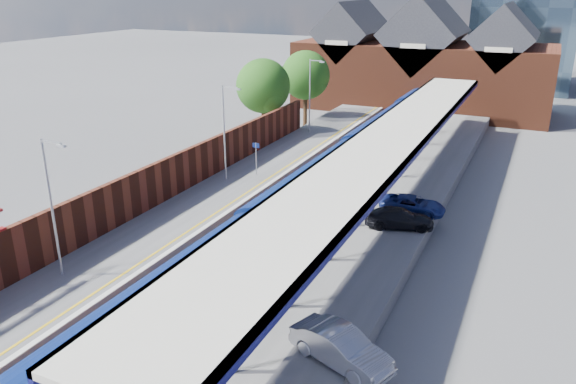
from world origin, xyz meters
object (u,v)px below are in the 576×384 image
parked_car_dark (399,218)px  parked_car_blue (412,205)px  platform_sign (256,153)px  lamp_post_c (226,127)px  lamp_post_b (53,200)px  lamp_post_d (311,91)px  train (356,156)px  parked_car_silver (341,347)px

parked_car_dark → parked_car_blue: 2.48m
platform_sign → parked_car_dark: (12.33, -5.20, -1.10)m
parked_car_dark → lamp_post_c: bearing=59.4°
lamp_post_b → lamp_post_d: (0.00, 32.00, 0.00)m
train → parked_car_silver: 23.96m
platform_sign → parked_car_silver: size_ratio=0.60×
platform_sign → parked_car_dark: 13.42m
lamp_post_d → platform_sign: size_ratio=2.80×
lamp_post_b → lamp_post_d: same height
parked_car_silver → train: bearing=37.4°
train → lamp_post_d: size_ratio=9.42×
lamp_post_c → parked_car_blue: lamp_post_c is taller
platform_sign → parked_car_silver: (13.50, -18.75, -1.00)m
parked_car_silver → parked_car_blue: parked_car_silver is taller
lamp_post_b → parked_car_dark: bearing=43.1°
parked_car_dark → parked_car_silver: bearing=167.5°
lamp_post_d → parked_car_silver: 36.12m
lamp_post_b → lamp_post_c: 16.00m
lamp_post_b → parked_car_dark: 19.05m
train → parked_car_dark: 11.04m
parked_car_blue → parked_car_dark: bearing=172.2°
train → lamp_post_c: bearing=-141.9°
lamp_post_d → parked_car_blue: bearing=-50.2°
lamp_post_c → parked_car_silver: (14.86, -16.75, -3.30)m
platform_sign → parked_car_blue: platform_sign is taller
lamp_post_c → parked_car_dark: lamp_post_c is taller
lamp_post_d → parked_car_dark: bearing=-54.5°
lamp_post_d → platform_sign: bearing=-84.4°
lamp_post_d → lamp_post_b: bearing=-90.0°
train → lamp_post_d: (-7.86, 9.84, 2.87)m
platform_sign → train: bearing=32.6°
lamp_post_d → parked_car_blue: size_ratio=1.71×
lamp_post_c → parked_car_silver: size_ratio=1.67×
platform_sign → parked_car_dark: bearing=-22.9°
lamp_post_b → parked_car_silver: bearing=-2.9°
lamp_post_b → lamp_post_c: bearing=90.0°
lamp_post_c → parked_car_silver: 22.64m
train → lamp_post_b: (-7.86, -22.16, 2.87)m
train → platform_sign: size_ratio=26.37×
parked_car_silver → parked_car_dark: parked_car_silver is taller
lamp_post_c → lamp_post_d: (0.00, 16.00, 0.00)m
lamp_post_b → parked_car_blue: bearing=47.7°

